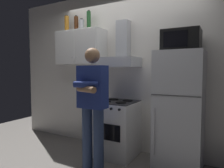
% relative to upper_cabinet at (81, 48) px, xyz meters
% --- Properties ---
extents(ground_plane, '(7.00, 7.00, 0.00)m').
position_rel_upper_cabinet_xyz_m(ground_plane, '(0.85, -0.37, -1.75)').
color(ground_plane, slate).
extents(back_wall_tiled, '(4.80, 0.10, 2.70)m').
position_rel_upper_cabinet_xyz_m(back_wall_tiled, '(0.85, 0.23, -0.40)').
color(back_wall_tiled, silver).
rests_on(back_wall_tiled, ground_plane).
extents(upper_cabinet, '(0.90, 0.37, 0.60)m').
position_rel_upper_cabinet_xyz_m(upper_cabinet, '(0.00, 0.00, 0.00)').
color(upper_cabinet, white).
extents(stove_oven, '(0.60, 0.62, 0.87)m').
position_rel_upper_cabinet_xyz_m(stove_oven, '(0.80, -0.13, -1.32)').
color(stove_oven, white).
rests_on(stove_oven, ground_plane).
extents(range_hood, '(0.60, 0.44, 0.75)m').
position_rel_upper_cabinet_xyz_m(range_hood, '(0.80, 0.00, -0.15)').
color(range_hood, '#B7BABF').
extents(refrigerator, '(0.60, 0.62, 1.60)m').
position_rel_upper_cabinet_xyz_m(refrigerator, '(1.75, -0.12, -0.95)').
color(refrigerator, silver).
rests_on(refrigerator, ground_plane).
extents(microwave, '(0.48, 0.37, 0.28)m').
position_rel_upper_cabinet_xyz_m(microwave, '(1.75, -0.11, -0.01)').
color(microwave, black).
rests_on(microwave, refrigerator).
extents(person_standing, '(0.38, 0.33, 1.64)m').
position_rel_upper_cabinet_xyz_m(person_standing, '(0.75, -0.73, -0.85)').
color(person_standing, navy).
rests_on(person_standing, ground_plane).
extents(bottle_liquor_amber, '(0.08, 0.08, 0.31)m').
position_rel_upper_cabinet_xyz_m(bottle_liquor_amber, '(-0.32, 0.01, 0.45)').
color(bottle_liquor_amber, '#B7721E').
rests_on(bottle_liquor_amber, upper_cabinet).
extents(bottle_rum_dark, '(0.07, 0.07, 0.28)m').
position_rel_upper_cabinet_xyz_m(bottle_rum_dark, '(-0.11, 0.02, 0.43)').
color(bottle_rum_dark, '#47230F').
rests_on(bottle_rum_dark, upper_cabinet).
extents(bottle_wine_green, '(0.07, 0.07, 0.34)m').
position_rel_upper_cabinet_xyz_m(bottle_wine_green, '(0.15, 0.04, 0.46)').
color(bottle_wine_green, '#19471E').
rests_on(bottle_wine_green, upper_cabinet).
extents(bottle_canister_steel, '(0.09, 0.09, 0.20)m').
position_rel_upper_cabinet_xyz_m(bottle_canister_steel, '(0.03, -0.00, 0.40)').
color(bottle_canister_steel, '#B2B5BA').
rests_on(bottle_canister_steel, upper_cabinet).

